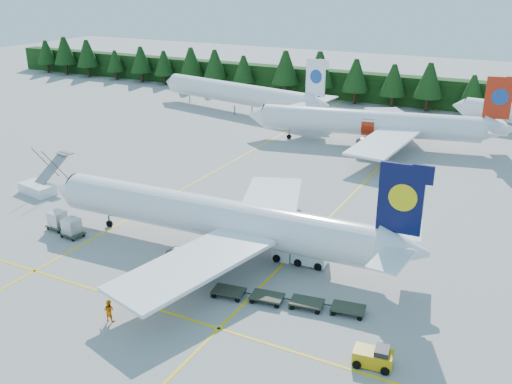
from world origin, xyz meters
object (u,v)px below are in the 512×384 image
at_px(airliner_red, 365,123).
at_px(airliner_navy, 204,216).
at_px(baggage_tug, 374,357).
at_px(airstairs, 40,186).
at_px(service_truck, 301,250).

bearing_deg(airliner_red, airliner_navy, -105.23).
distance_m(airliner_navy, baggage_tug, 23.08).
bearing_deg(airliner_red, airstairs, -138.10).
height_order(airliner_red, airstairs, airliner_red).
xyz_separation_m(airstairs, baggage_tug, (47.28, -13.87, -0.22)).
bearing_deg(airliner_navy, baggage_tug, -29.13).
bearing_deg(baggage_tug, airliner_navy, 146.58).
height_order(airstairs, service_truck, airstairs).
bearing_deg(baggage_tug, airliner_red, 101.49).
height_order(airliner_navy, airstairs, airliner_navy).
bearing_deg(airliner_red, baggage_tug, -83.36).
distance_m(airliner_red, service_truck, 42.51).
relative_size(airliner_red, airstairs, 5.76).
xyz_separation_m(airliner_red, baggage_tug, (17.63, -53.80, -2.82)).
bearing_deg(airstairs, airliner_red, 62.77).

